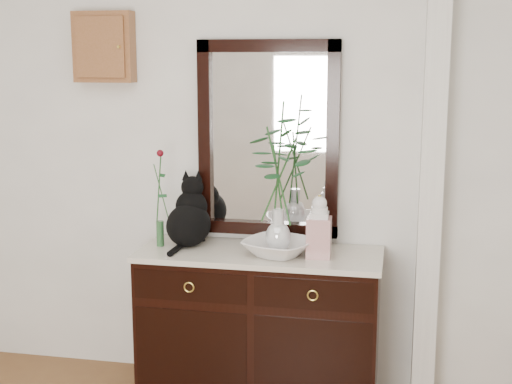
% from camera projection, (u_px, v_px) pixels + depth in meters
% --- Properties ---
extents(wall_back, '(3.60, 0.04, 2.70)m').
position_uv_depth(wall_back, '(251.00, 154.00, 4.05)').
color(wall_back, white).
rests_on(wall_back, ground).
extents(pilaster, '(0.12, 0.20, 2.70)m').
position_uv_depth(pilaster, '(432.00, 161.00, 3.78)').
color(pilaster, white).
rests_on(pilaster, ground).
extents(sideboard, '(1.33, 0.52, 0.82)m').
position_uv_depth(sideboard, '(260.00, 317.00, 3.95)').
color(sideboard, black).
rests_on(sideboard, ground).
extents(wall_mirror, '(0.80, 0.06, 1.10)m').
position_uv_depth(wall_mirror, '(268.00, 139.00, 4.00)').
color(wall_mirror, black).
rests_on(wall_mirror, wall_back).
extents(key_cabinet, '(0.35, 0.10, 0.40)m').
position_uv_depth(key_cabinet, '(104.00, 47.00, 4.07)').
color(key_cabinet, brown).
rests_on(key_cabinet, wall_back).
extents(cat, '(0.29, 0.35, 0.39)m').
position_uv_depth(cat, '(188.00, 211.00, 3.98)').
color(cat, black).
rests_on(cat, sideboard).
extents(lotus_bowl, '(0.45, 0.45, 0.09)m').
position_uv_depth(lotus_bowl, '(278.00, 248.00, 3.80)').
color(lotus_bowl, silver).
rests_on(lotus_bowl, sideboard).
extents(vase_branches, '(0.46, 0.46, 0.82)m').
position_uv_depth(vase_branches, '(279.00, 177.00, 3.73)').
color(vase_branches, silver).
rests_on(vase_branches, lotus_bowl).
extents(bud_vase_rose, '(0.07, 0.07, 0.56)m').
position_uv_depth(bud_vase_rose, '(159.00, 197.00, 3.95)').
color(bud_vase_rose, '#2E5D32').
rests_on(bud_vase_rose, sideboard).
extents(ginger_jar, '(0.13, 0.13, 0.34)m').
position_uv_depth(ginger_jar, '(319.00, 226.00, 3.75)').
color(ginger_jar, white).
rests_on(ginger_jar, sideboard).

